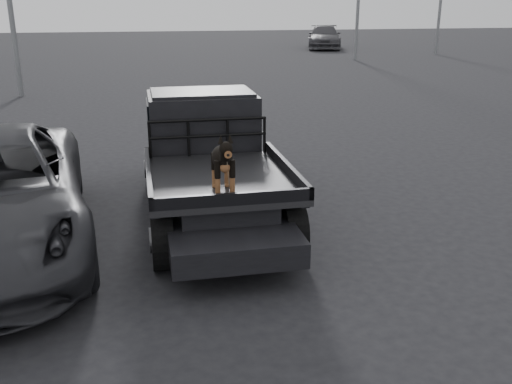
{
  "coord_description": "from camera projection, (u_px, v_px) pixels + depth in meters",
  "views": [
    {
      "loc": [
        -1.79,
        -5.81,
        3.18
      ],
      "look_at": [
        -0.62,
        -0.12,
        1.22
      ],
      "focal_mm": 40.0,
      "sensor_mm": 36.0,
      "label": 1
    }
  ],
  "objects": [
    {
      "name": "ground",
      "position": [
        305.0,
        283.0,
        6.75
      ],
      "size": [
        120.0,
        120.0,
        0.0
      ],
      "primitive_type": "plane",
      "color": "black",
      "rests_on": "ground"
    },
    {
      "name": "flatbed_ute",
      "position": [
        211.0,
        187.0,
        8.75
      ],
      "size": [
        2.0,
        5.4,
        0.92
      ],
      "primitive_type": null,
      "color": "black",
      "rests_on": "ground"
    },
    {
      "name": "ute_cab",
      "position": [
        202.0,
        118.0,
        9.34
      ],
      "size": [
        1.72,
        1.3,
        0.88
      ],
      "primitive_type": null,
      "color": "black",
      "rests_on": "flatbed_ute"
    },
    {
      "name": "headache_rack",
      "position": [
        208.0,
        138.0,
        8.7
      ],
      "size": [
        1.8,
        0.08,
        0.55
      ],
      "primitive_type": null,
      "color": "black",
      "rests_on": "flatbed_ute"
    },
    {
      "name": "dog",
      "position": [
        223.0,
        163.0,
        7.0
      ],
      "size": [
        0.32,
        0.6,
        0.74
      ],
      "primitive_type": null,
      "color": "black",
      "rests_on": "flatbed_ute"
    },
    {
      "name": "distant_car_b",
      "position": [
        324.0,
        37.0,
        39.67
      ],
      "size": [
        3.64,
        5.75,
        1.55
      ],
      "primitive_type": "imported",
      "rotation": [
        0.0,
        0.0,
        -0.3
      ],
      "color": "#424246",
      "rests_on": "ground"
    }
  ]
}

